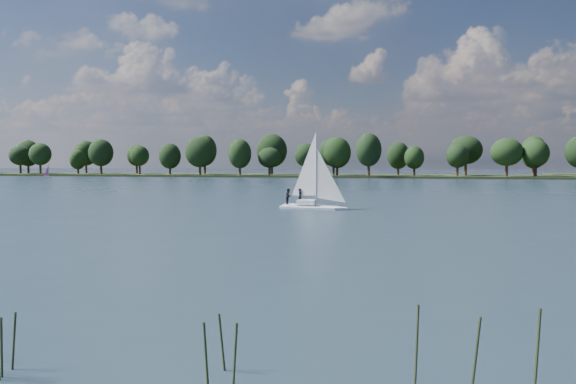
# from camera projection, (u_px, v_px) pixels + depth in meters

# --- Properties ---
(ground) EXTENTS (700.00, 700.00, 0.00)m
(ground) POSITION_uv_depth(u_px,v_px,m) (379.00, 191.00, 121.90)
(ground) COLOR #233342
(ground) RESTS_ON ground
(far_shore) EXTENTS (660.00, 40.00, 1.50)m
(far_shore) POSITION_uv_depth(u_px,v_px,m) (416.00, 177.00, 230.02)
(far_shore) COLOR black
(far_shore) RESTS_ON ground
(sailboat) EXTENTS (7.53, 2.81, 9.68)m
(sailboat) POSITION_uv_depth(u_px,v_px,m) (310.00, 186.00, 75.13)
(sailboat) COLOR white
(sailboat) RESTS_ON ground
(dinghy_pink) EXTENTS (3.12, 2.55, 4.72)m
(dinghy_pink) POSITION_uv_depth(u_px,v_px,m) (49.00, 174.00, 222.15)
(dinghy_pink) COLOR white
(dinghy_pink) RESTS_ON ground
(treeline) EXTENTS (562.10, 74.10, 17.77)m
(treeline) POSITION_uv_depth(u_px,v_px,m) (408.00, 155.00, 226.07)
(treeline) COLOR black
(treeline) RESTS_ON ground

